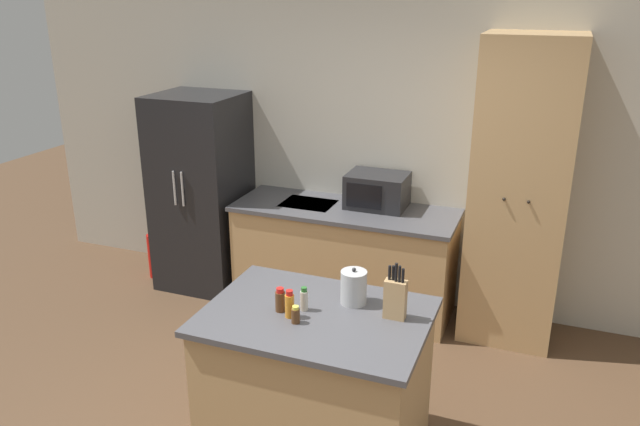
{
  "coord_description": "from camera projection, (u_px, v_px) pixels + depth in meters",
  "views": [
    {
      "loc": [
        1.18,
        -2.66,
        2.62
      ],
      "look_at": [
        -0.39,
        1.4,
        1.05
      ],
      "focal_mm": 35.0,
      "sensor_mm": 36.0,
      "label": 1
    }
  ],
  "objects": [
    {
      "name": "kettle",
      "position": [
        354.0,
        287.0,
        3.53
      ],
      "size": [
        0.15,
        0.15,
        0.22
      ],
      "color": "#B2B5B7",
      "rests_on": "kitchen_island"
    },
    {
      "name": "spice_bottle_tall_dark",
      "position": [
        304.0,
        300.0,
        3.46
      ],
      "size": [
        0.04,
        0.04,
        0.14
      ],
      "color": "beige",
      "rests_on": "kitchen_island"
    },
    {
      "name": "fire_extinguisher",
      "position": [
        154.0,
        255.0,
        5.95
      ],
      "size": [
        0.12,
        0.12,
        0.51
      ],
      "color": "red",
      "rests_on": "ground_plane"
    },
    {
      "name": "wall_back",
      "position": [
        403.0,
        156.0,
        5.23
      ],
      "size": [
        7.2,
        0.06,
        2.6
      ],
      "color": "beige",
      "rests_on": "ground_plane"
    },
    {
      "name": "microwave",
      "position": [
        377.0,
        190.0,
        5.16
      ],
      "size": [
        0.49,
        0.38,
        0.28
      ],
      "color": "#232326",
      "rests_on": "back_counter"
    },
    {
      "name": "kitchen_island",
      "position": [
        316.0,
        384.0,
        3.6
      ],
      "size": [
        1.24,
        0.89,
        0.93
      ],
      "color": "tan",
      "rests_on": "ground_plane"
    },
    {
      "name": "pantry_cabinet",
      "position": [
        519.0,
        194.0,
        4.66
      ],
      "size": [
        0.69,
        0.6,
        2.34
      ],
      "color": "tan",
      "rests_on": "ground_plane"
    },
    {
      "name": "knife_block",
      "position": [
        395.0,
        298.0,
        3.36
      ],
      "size": [
        0.12,
        0.06,
        0.33
      ],
      "color": "tan",
      "rests_on": "kitchen_island"
    },
    {
      "name": "spice_bottle_green_herb",
      "position": [
        296.0,
        315.0,
        3.34
      ],
      "size": [
        0.05,
        0.05,
        0.1
      ],
      "color": "#563319",
      "rests_on": "kitchen_island"
    },
    {
      "name": "refrigerator",
      "position": [
        202.0,
        192.0,
        5.63
      ],
      "size": [
        0.74,
        0.71,
        1.77
      ],
      "color": "black",
      "rests_on": "ground_plane"
    },
    {
      "name": "back_counter",
      "position": [
        344.0,
        257.0,
        5.33
      ],
      "size": [
        1.87,
        0.7,
        0.9
      ],
      "color": "tan",
      "rests_on": "ground_plane"
    },
    {
      "name": "spice_bottle_amber_oil",
      "position": [
        290.0,
        305.0,
        3.39
      ],
      "size": [
        0.05,
        0.05,
        0.16
      ],
      "color": "orange",
      "rests_on": "kitchen_island"
    },
    {
      "name": "spice_bottle_short_red",
      "position": [
        280.0,
        300.0,
        3.45
      ],
      "size": [
        0.06,
        0.06,
        0.14
      ],
      "color": "#563319",
      "rests_on": "kitchen_island"
    }
  ]
}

